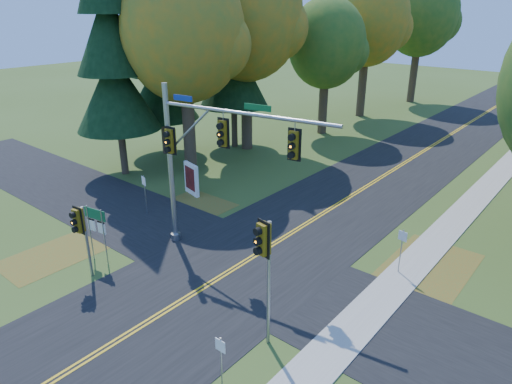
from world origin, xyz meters
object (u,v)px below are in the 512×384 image
Objects in this scene: east_signal_pole at (264,253)px; route_sign_cluster at (96,224)px; traffic_mast at (205,151)px; info_kiosk at (191,179)px.

east_signal_pole is 1.77× the size of route_sign_cluster.
east_signal_pole reaches higher than route_sign_cluster.
route_sign_cluster is (-3.21, -3.94, -3.15)m from traffic_mast.
east_signal_pole is at bearing -18.94° from info_kiosk.
east_signal_pole is 2.40× the size of info_kiosk.
east_signal_pole is (6.23, -3.53, -1.39)m from traffic_mast.
info_kiosk is (-12.14, 7.94, -2.69)m from east_signal_pole.
traffic_mast is 4.24× the size of info_kiosk.
traffic_mast reaches higher than info_kiosk.
route_sign_cluster reaches higher than info_kiosk.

